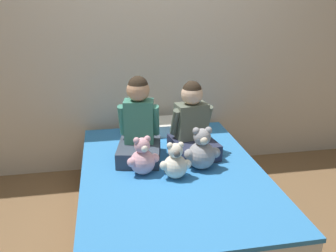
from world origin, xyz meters
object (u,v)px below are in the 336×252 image
at_px(child_on_right, 192,126).
at_px(teddy_bear_held_by_right_child, 202,151).
at_px(teddy_bear_held_by_left_child, 143,158).
at_px(teddy_bear_between_children, 175,163).
at_px(bed, 172,195).
at_px(child_on_left, 139,127).
at_px(pillow_at_headboard, 157,127).

bearing_deg(child_on_right, teddy_bear_held_by_right_child, -98.32).
xyz_separation_m(teddy_bear_held_by_left_child, teddy_bear_between_children, (0.22, -0.10, -0.01)).
bearing_deg(bed, teddy_bear_between_children, -90.46).
height_order(child_on_left, teddy_bear_held_by_left_child, child_on_left).
bearing_deg(bed, child_on_left, 130.14).
distance_m(child_on_right, pillow_at_headboard, 0.57).
bearing_deg(bed, pillow_at_headboard, 90.00).
relative_size(teddy_bear_held_by_left_child, teddy_bear_between_children, 1.06).
height_order(bed, teddy_bear_between_children, teddy_bear_between_children).
relative_size(bed, teddy_bear_held_by_left_child, 6.52).
bearing_deg(teddy_bear_between_children, bed, 91.44).
height_order(bed, teddy_bear_held_by_right_child, teddy_bear_held_by_right_child).
relative_size(bed, child_on_left, 2.88).
xyz_separation_m(child_on_right, teddy_bear_held_by_right_child, (0.01, -0.27, -0.10)).
distance_m(bed, teddy_bear_held_by_right_child, 0.42).
xyz_separation_m(child_on_left, child_on_right, (0.42, -0.00, -0.02)).
bearing_deg(child_on_right, bed, -139.68).
bearing_deg(child_on_left, child_on_right, 10.36).
bearing_deg(teddy_bear_between_children, child_on_right, 62.25).
bearing_deg(teddy_bear_held_by_right_child, child_on_left, 149.70).
height_order(bed, child_on_left, child_on_left).
distance_m(bed, teddy_bear_held_by_left_child, 0.41).
bearing_deg(teddy_bear_held_by_left_child, teddy_bear_held_by_right_child, -12.34).
relative_size(teddy_bear_held_by_left_child, pillow_at_headboard, 0.49).
relative_size(bed, child_on_right, 3.14).
bearing_deg(teddy_bear_held_by_right_child, teddy_bear_held_by_left_child, -177.41).
relative_size(bed, teddy_bear_held_by_right_child, 5.75).
height_order(child_on_right, teddy_bear_held_by_right_child, child_on_right).
relative_size(teddy_bear_held_by_right_child, pillow_at_headboard, 0.56).
height_order(bed, teddy_bear_held_by_left_child, teddy_bear_held_by_left_child).
distance_m(bed, child_on_right, 0.56).
xyz_separation_m(child_on_left, teddy_bear_held_by_left_child, (-0.01, -0.28, -0.14)).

